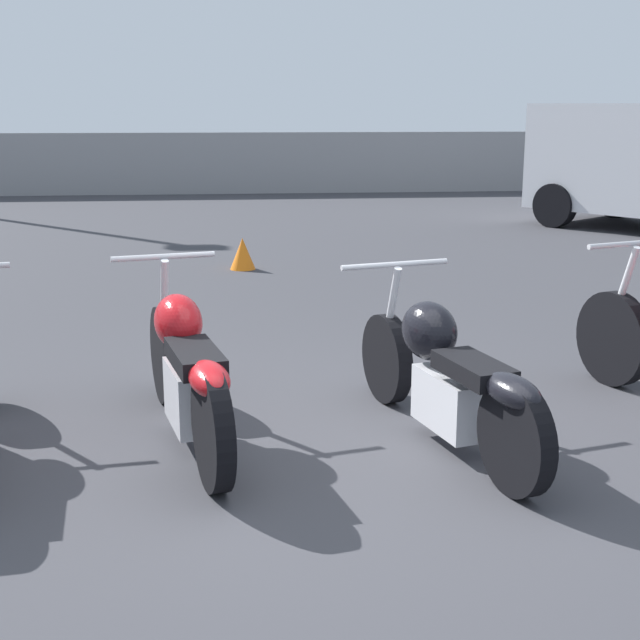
# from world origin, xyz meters

# --- Properties ---
(ground_plane) EXTENTS (60.00, 60.00, 0.00)m
(ground_plane) POSITION_xyz_m (0.00, 0.00, 0.00)
(ground_plane) COLOR #38383D
(fence_back) EXTENTS (40.00, 0.04, 1.33)m
(fence_back) POSITION_xyz_m (0.00, 15.41, 0.66)
(fence_back) COLOR gray
(fence_back) RESTS_ON ground_plane
(motorcycle_slot_1) EXTENTS (0.77, 2.08, 1.01)m
(motorcycle_slot_1) POSITION_xyz_m (-0.80, 0.51, 0.43)
(motorcycle_slot_1) COLOR black
(motorcycle_slot_1) RESTS_ON ground_plane
(motorcycle_slot_2) EXTENTS (0.86, 2.09, 0.96)m
(motorcycle_slot_2) POSITION_xyz_m (0.68, 0.33, 0.41)
(motorcycle_slot_2) COLOR black
(motorcycle_slot_2) RESTS_ON ground_plane
(traffic_cone_far) EXTENTS (0.30, 0.30, 0.38)m
(traffic_cone_far) POSITION_xyz_m (-0.39, 6.12, 0.19)
(traffic_cone_far) COLOR orange
(traffic_cone_far) RESTS_ON ground_plane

